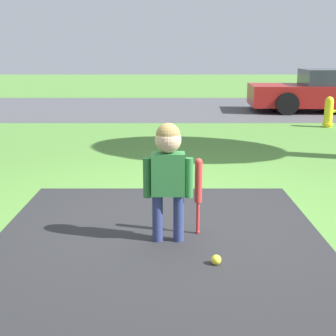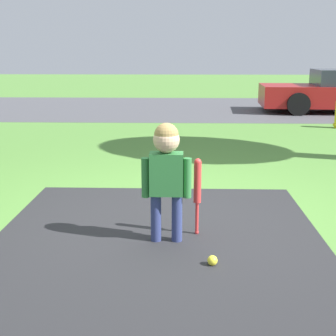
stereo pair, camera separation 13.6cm
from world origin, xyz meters
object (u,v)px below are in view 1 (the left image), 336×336
object	(u,v)px
fire_hydrant	(329,112)
child	(168,166)
baseball_bat	(198,185)
sports_ball	(216,260)
parked_car	(336,91)

from	to	relation	value
fire_hydrant	child	bearing A→B (deg)	-118.80
baseball_bat	sports_ball	xyz separation A→B (m)	(0.10, -0.62, -0.41)
parked_car	fire_hydrant	bearing A→B (deg)	71.47
sports_ball	parked_car	world-z (taller)	parked_car
sports_ball	fire_hydrant	bearing A→B (deg)	65.40
child	fire_hydrant	xyz separation A→B (m)	(3.43, 6.23, -0.34)
sports_ball	parked_car	size ratio (longest dim) A/B	0.02
child	baseball_bat	distance (m)	0.37
baseball_bat	parked_car	xyz separation A→B (m)	(4.25, 8.79, 0.09)
child	fire_hydrant	world-z (taller)	child
baseball_bat	parked_car	distance (m)	9.77
child	baseball_bat	world-z (taller)	child
sports_ball	parked_car	xyz separation A→B (m)	(4.15, 9.42, 0.50)
sports_ball	child	bearing A→B (deg)	128.38
child	fire_hydrant	distance (m)	7.12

